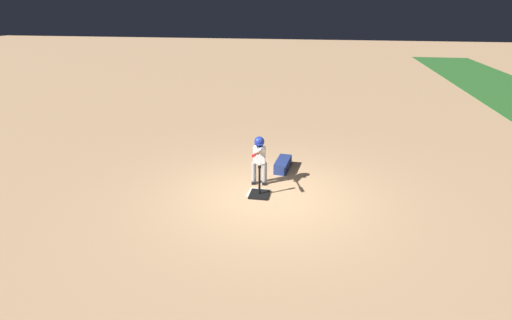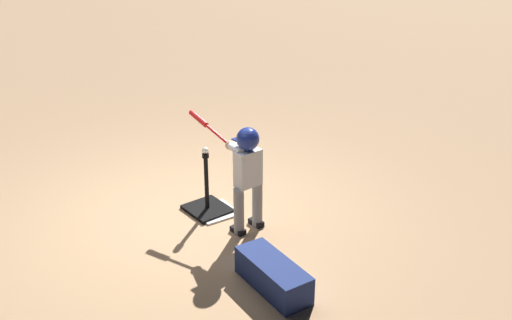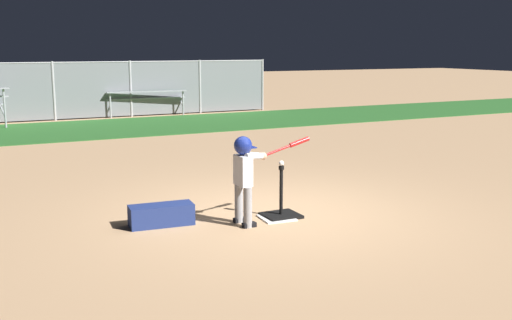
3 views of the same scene
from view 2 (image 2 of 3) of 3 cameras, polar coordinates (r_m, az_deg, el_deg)
The scene contains 6 objects.
ground_plane at distance 6.88m, azimuth -6.38°, elevation -5.35°, with size 90.00×90.00×0.00m, color tan.
home_plate at distance 6.93m, azimuth -3.89°, elevation -4.93°, with size 0.44×0.44×0.02m, color white.
batting_tee at distance 6.94m, azimuth -4.66°, elevation -4.20°, with size 0.49×0.44×0.72m.
batter_child at distance 6.26m, azimuth -1.00°, elevation -0.52°, with size 1.14×0.38×1.19m.
baseball at distance 6.65m, azimuth -4.85°, elevation 0.92°, with size 0.07×0.07×0.07m, color white.
equipment_bag at distance 5.62m, azimuth 1.63°, elevation -10.89°, with size 0.84×0.32×0.28m, color navy.
Camera 2 is at (-5.16, 3.07, 3.36)m, focal length 42.00 mm.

